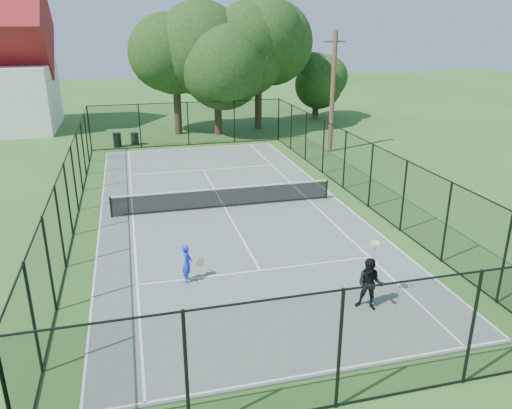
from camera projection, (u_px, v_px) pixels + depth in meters
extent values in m
plane|color=#30591E|center=(225.00, 209.00, 22.93)|extent=(120.00, 120.00, 0.00)
cube|color=#58685E|center=(225.00, 208.00, 22.92)|extent=(11.00, 24.00, 0.06)
cylinder|color=black|center=(111.00, 207.00, 21.59)|extent=(0.08, 0.08, 0.95)
cylinder|color=black|center=(327.00, 189.00, 23.91)|extent=(0.08, 0.08, 0.95)
cube|color=black|center=(224.00, 198.00, 22.75)|extent=(10.00, 0.03, 0.88)
cube|color=white|center=(224.00, 188.00, 22.60)|extent=(10.00, 0.05, 0.06)
cylinder|color=#332114|center=(178.00, 111.00, 37.73)|extent=(0.56, 0.56, 3.50)
sphere|color=black|center=(175.00, 66.00, 36.59)|extent=(6.31, 6.31, 6.31)
cylinder|color=#332114|center=(218.00, 108.00, 37.54)|extent=(0.56, 0.56, 3.94)
sphere|color=black|center=(217.00, 57.00, 36.26)|extent=(7.06, 7.06, 7.06)
cylinder|color=#332114|center=(258.00, 102.00, 39.66)|extent=(0.56, 0.56, 4.24)
sphere|color=black|center=(258.00, 52.00, 38.36)|extent=(6.73, 6.73, 6.73)
cylinder|color=#332114|center=(316.00, 104.00, 44.25)|extent=(0.56, 0.56, 2.44)
sphere|color=black|center=(317.00, 78.00, 43.46)|extent=(4.26, 4.26, 4.26)
cylinder|color=black|center=(117.00, 140.00, 34.15)|extent=(0.54, 0.54, 0.93)
cylinder|color=black|center=(117.00, 133.00, 33.99)|extent=(0.58, 0.58, 0.05)
cylinder|color=black|center=(135.00, 139.00, 34.74)|extent=(0.54, 0.54, 0.81)
cylinder|color=black|center=(134.00, 133.00, 34.59)|extent=(0.58, 0.58, 0.05)
cylinder|color=#4C3823|center=(333.00, 93.00, 31.88)|extent=(0.30, 0.30, 7.64)
cube|color=#4C3823|center=(335.00, 41.00, 30.80)|extent=(1.40, 0.10, 0.10)
imported|color=#1A34DE|center=(187.00, 263.00, 16.18)|extent=(0.43, 0.54, 1.31)
torus|color=gold|center=(200.00, 262.00, 16.45)|extent=(0.27, 0.18, 0.29)
cylinder|color=silver|center=(200.00, 262.00, 16.45)|extent=(0.23, 0.15, 0.25)
imported|color=black|center=(370.00, 284.00, 14.56)|extent=(0.99, 0.95, 1.61)
torus|color=gold|center=(375.00, 243.00, 14.54)|extent=(0.30, 0.28, 0.14)
cylinder|color=silver|center=(375.00, 243.00, 14.54)|extent=(0.26, 0.24, 0.11)
sphere|color=#CCE526|center=(384.00, 243.00, 14.59)|extent=(0.07, 0.07, 0.07)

